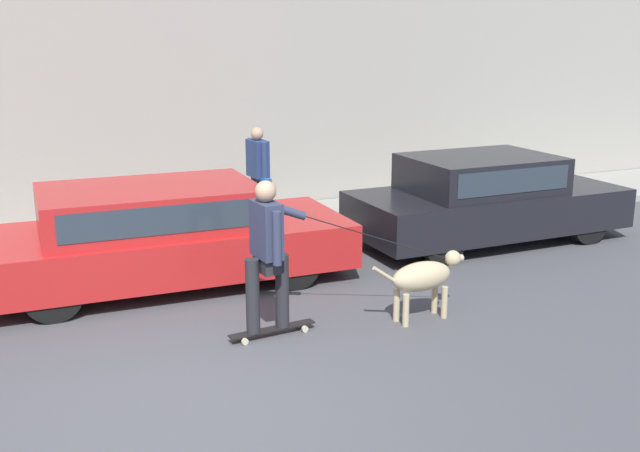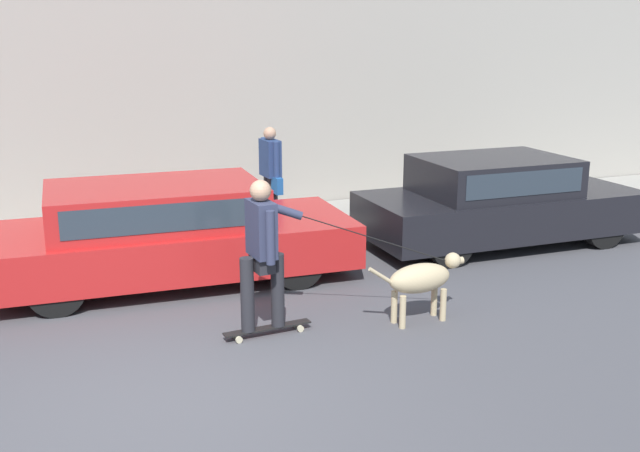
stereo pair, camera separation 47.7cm
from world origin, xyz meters
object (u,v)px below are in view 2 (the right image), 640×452
dog (422,279)px  pedestrian_with_bag (271,172)px  parked_car_1 (167,233)px  skateboarder (263,249)px  parked_car_2 (498,202)px

dog → pedestrian_with_bag: bearing=90.9°
parked_car_1 → skateboarder: (0.63, -2.14, 0.32)m
parked_car_1 → dog: size_ratio=3.87×
skateboarder → pedestrian_with_bag: pedestrian_with_bag is taller
parked_car_2 → dog: 3.47m
dog → skateboarder: skateboarder is taller
dog → skateboarder: bearing=168.1°
dog → pedestrian_with_bag: 4.24m
dog → skateboarder: 1.79m
parked_car_1 → pedestrian_with_bag: 2.69m
parked_car_2 → pedestrian_with_bag: (-2.95, 1.84, 0.33)m
parked_car_1 → pedestrian_with_bag: (1.94, 1.84, 0.33)m
skateboarder → parked_car_2: bearing=21.9°
parked_car_2 → pedestrian_with_bag: pedestrian_with_bag is taller
skateboarder → pedestrian_with_bag: size_ratio=1.65×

